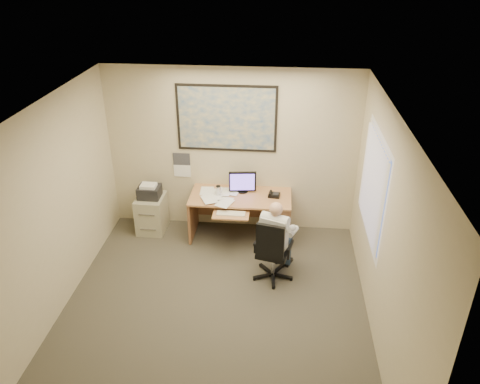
# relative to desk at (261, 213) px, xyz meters

# --- Properties ---
(room_shell) EXTENTS (4.00, 4.50, 2.70)m
(room_shell) POSITION_rel_desk_xyz_m (-0.50, -1.90, 0.91)
(room_shell) COLOR #3E3A30
(room_shell) RESTS_ON ground
(desk) EXTENTS (1.60, 0.97, 1.10)m
(desk) POSITION_rel_desk_xyz_m (0.00, 0.00, 0.00)
(desk) COLOR tan
(desk) RESTS_ON ground
(world_map) EXTENTS (1.56, 0.03, 1.06)m
(world_map) POSITION_rel_desk_xyz_m (-0.58, 0.33, 1.46)
(world_map) COLOR #1E4C93
(world_map) RESTS_ON room_shell
(wall_calendar) EXTENTS (0.28, 0.01, 0.42)m
(wall_calendar) POSITION_rel_desk_xyz_m (-1.33, 0.34, 0.64)
(wall_calendar) COLOR white
(wall_calendar) RESTS_ON room_shell
(window_blinds) EXTENTS (0.06, 1.40, 1.30)m
(window_blinds) POSITION_rel_desk_xyz_m (1.47, -1.10, 1.11)
(window_blinds) COLOR #ECE5CC
(window_blinds) RESTS_ON room_shell
(filing_cabinet) EXTENTS (0.45, 0.53, 0.86)m
(filing_cabinet) POSITION_rel_desk_xyz_m (-1.82, 0.04, -0.07)
(filing_cabinet) COLOR #ABA78A
(filing_cabinet) RESTS_ON ground
(office_chair) EXTENTS (0.71, 0.71, 0.99)m
(office_chair) POSITION_rel_desk_xyz_m (0.25, -1.09, -0.15)
(office_chair) COLOR black
(office_chair) RESTS_ON ground
(person) EXTENTS (0.71, 0.83, 1.21)m
(person) POSITION_rel_desk_xyz_m (0.23, -1.02, 0.16)
(person) COLOR silver
(person) RESTS_ON office_chair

